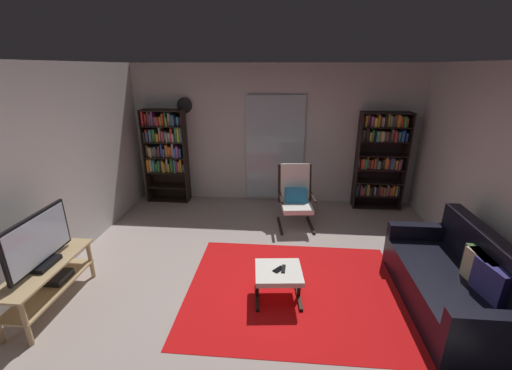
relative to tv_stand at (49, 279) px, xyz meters
name	(u,v)px	position (x,y,z in m)	size (l,w,h in m)	color
ground_plane	(263,289)	(2.33, 0.45, -0.34)	(7.02, 7.02, 0.00)	#A89790
wall_back	(274,135)	(2.33, 3.35, 0.96)	(5.60, 0.06, 2.60)	silver
wall_left	(28,182)	(-0.37, 0.45, 0.96)	(0.06, 6.00, 2.60)	silver
glass_door_panel	(275,149)	(2.36, 3.29, 0.71)	(1.10, 0.01, 2.00)	silver
area_rug	(294,290)	(2.70, 0.47, -0.34)	(2.55, 2.05, 0.01)	red
tv_stand	(49,279)	(0.00, 0.00, 0.00)	(0.40, 1.19, 0.52)	tan
television	(39,243)	(0.00, -0.02, 0.46)	(0.20, 0.91, 0.59)	black
bookshelf_near_tv	(166,149)	(0.27, 3.12, 0.71)	(0.80, 0.30, 1.79)	black
bookshelf_near_sofa	(380,157)	(4.29, 3.12, 0.64)	(0.87, 0.30, 1.79)	black
leather_sofa	(456,283)	(4.44, 0.33, -0.02)	(0.86, 1.78, 0.88)	black
lounge_armchair	(296,195)	(2.75, 2.25, 0.19)	(0.64, 0.71, 1.02)	black
ottoman	(278,275)	(2.51, 0.32, -0.03)	(0.56, 0.53, 0.38)	white
tv_remote	(284,269)	(2.56, 0.33, 0.05)	(0.04, 0.14, 0.02)	black
cell_phone	(279,269)	(2.51, 0.32, 0.04)	(0.07, 0.14, 0.01)	black
wall_clock	(185,105)	(0.66, 3.28, 1.51)	(0.29, 0.03, 0.29)	silver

